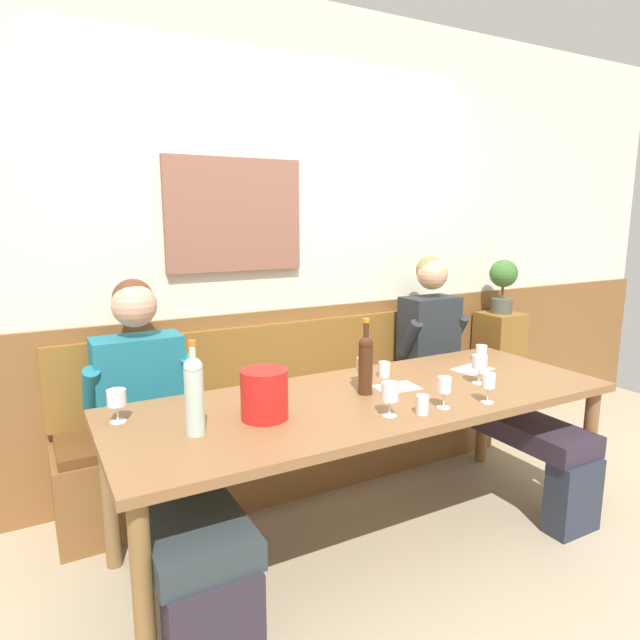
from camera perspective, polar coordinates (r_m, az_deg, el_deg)
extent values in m
cube|color=tan|center=(2.87, 6.19, -22.80)|extent=(6.80, 6.80, 0.02)
cube|color=silver|center=(3.34, -4.13, 7.76)|extent=(6.80, 0.08, 2.80)
cube|color=#875847|center=(3.17, -8.89, 10.78)|extent=(0.80, 0.04, 0.63)
cube|color=brown|center=(3.46, -3.54, -7.19)|extent=(6.80, 0.03, 1.02)
cube|color=brown|center=(3.37, -1.81, -12.90)|extent=(2.72, 0.42, 0.44)
cube|color=brown|center=(3.28, -1.84, -8.99)|extent=(2.66, 0.39, 0.05)
cube|color=brown|center=(3.37, -3.33, -4.01)|extent=(2.72, 0.04, 0.45)
cube|color=brown|center=(2.62, 5.19, -8.30)|extent=(2.42, 0.89, 0.04)
cylinder|color=brown|center=(2.10, -17.99, -25.68)|extent=(0.07, 0.07, 0.70)
cylinder|color=brown|center=(3.28, 26.20, -12.35)|extent=(0.07, 0.07, 0.70)
cylinder|color=brown|center=(2.73, -21.13, -16.67)|extent=(0.07, 0.07, 0.70)
cylinder|color=brown|center=(3.72, 16.66, -8.93)|extent=(0.07, 0.07, 0.70)
cube|color=#2C2531|center=(2.18, -10.96, -29.07)|extent=(0.33, 0.14, 0.38)
cube|color=#2C373B|center=(2.47, -15.13, -17.19)|extent=(0.36, 1.16, 0.11)
cube|color=#1C697B|center=(2.92, -18.37, -6.44)|extent=(0.43, 0.22, 0.50)
sphere|color=tan|center=(2.82, -18.83, 1.47)|extent=(0.22, 0.22, 0.22)
sphere|color=brown|center=(2.84, -18.95, 2.08)|extent=(0.20, 0.20, 0.20)
cylinder|color=#1C697B|center=(2.84, -22.77, -6.80)|extent=(0.08, 0.20, 0.27)
cylinder|color=#1C697B|center=(2.92, -13.82, -5.81)|extent=(0.08, 0.20, 0.27)
cube|color=#272E3D|center=(3.16, 24.91, -16.31)|extent=(0.28, 0.14, 0.38)
cube|color=#2F2634|center=(3.37, 17.96, -9.57)|extent=(0.31, 1.15, 0.11)
cube|color=#252B2E|center=(3.70, 11.29, -1.94)|extent=(0.36, 0.23, 0.56)
sphere|color=tan|center=(3.63, 11.64, 4.70)|extent=(0.20, 0.20, 0.20)
sphere|color=olive|center=(3.64, 11.41, 5.13)|extent=(0.18, 0.18, 0.18)
cylinder|color=#252B2E|center=(3.54, 9.37, -1.91)|extent=(0.08, 0.20, 0.27)
cylinder|color=#252B2E|center=(3.79, 14.00, -1.25)|extent=(0.08, 0.20, 0.27)
cylinder|color=red|center=(2.31, -5.83, -7.72)|extent=(0.20, 0.20, 0.21)
cylinder|color=#B3CDBF|center=(2.18, -12.96, -8.42)|extent=(0.07, 0.07, 0.26)
sphere|color=#B3CDBF|center=(2.14, -13.12, -4.82)|extent=(0.07, 0.07, 0.07)
cylinder|color=#B3CDBF|center=(2.13, -13.17, -3.60)|extent=(0.03, 0.03, 0.08)
cylinder|color=orange|center=(2.12, -13.23, -2.34)|extent=(0.03, 0.03, 0.02)
cylinder|color=#432413|center=(2.61, 4.76, -5.22)|extent=(0.07, 0.07, 0.23)
sphere|color=#432413|center=(2.58, 4.81, -2.46)|extent=(0.07, 0.07, 0.07)
cylinder|color=#432413|center=(2.57, 4.83, -1.28)|extent=(0.03, 0.03, 0.09)
cylinder|color=orange|center=(2.56, 4.85, -0.06)|extent=(0.03, 0.03, 0.02)
cylinder|color=silver|center=(2.80, 4.54, -6.58)|extent=(0.06, 0.06, 0.00)
cylinder|color=silver|center=(2.79, 4.55, -5.98)|extent=(0.01, 0.01, 0.06)
cylinder|color=silver|center=(2.77, 4.57, -4.69)|extent=(0.07, 0.07, 0.07)
cylinder|color=silver|center=(2.91, 16.18, -6.33)|extent=(0.06, 0.06, 0.00)
cylinder|color=silver|center=(2.90, 16.23, -5.57)|extent=(0.01, 0.01, 0.08)
cylinder|color=silver|center=(2.88, 16.30, -4.21)|extent=(0.08, 0.08, 0.07)
cylinder|color=#E7D88A|center=(2.88, 16.28, -4.60)|extent=(0.07, 0.07, 0.03)
cylinder|color=silver|center=(2.38, 7.25, -9.87)|extent=(0.06, 0.06, 0.00)
cylinder|color=silver|center=(2.36, 7.27, -9.08)|extent=(0.01, 0.01, 0.07)
cylinder|color=silver|center=(2.34, 7.32, -7.43)|extent=(0.07, 0.07, 0.08)
cylinder|color=#F0DF80|center=(2.35, 7.30, -8.14)|extent=(0.07, 0.07, 0.02)
cylinder|color=silver|center=(2.44, -20.33, -9.92)|extent=(0.07, 0.07, 0.00)
cylinder|color=silver|center=(2.43, -20.38, -9.12)|extent=(0.01, 0.01, 0.07)
cylinder|color=silver|center=(2.41, -20.49, -7.59)|extent=(0.08, 0.08, 0.07)
cylinder|color=silver|center=(2.63, 17.06, -8.22)|extent=(0.06, 0.06, 0.00)
cylinder|color=silver|center=(2.62, 17.10, -7.46)|extent=(0.01, 0.01, 0.07)
cylinder|color=silver|center=(2.60, 17.18, -6.05)|extent=(0.06, 0.06, 0.06)
cylinder|color=#E3E081|center=(2.60, 17.15, -6.58)|extent=(0.05, 0.05, 0.02)
cylinder|color=silver|center=(2.51, 12.76, -8.90)|extent=(0.06, 0.06, 0.00)
cylinder|color=silver|center=(2.50, 12.80, -8.11)|extent=(0.01, 0.01, 0.07)
cylinder|color=silver|center=(2.48, 12.86, -6.60)|extent=(0.06, 0.06, 0.07)
cylinder|color=#E6E58A|center=(2.49, 12.84, -7.09)|extent=(0.05, 0.05, 0.03)
cylinder|color=silver|center=(3.32, 16.47, -3.36)|extent=(0.06, 0.06, 0.10)
cylinder|color=silver|center=(2.91, 6.71, -5.15)|extent=(0.06, 0.06, 0.08)
cylinder|color=silver|center=(2.41, 10.64, -8.69)|extent=(0.06, 0.06, 0.08)
cube|color=white|center=(2.76, 8.03, -6.96)|extent=(0.22, 0.17, 0.00)
cube|color=white|center=(3.15, 15.63, -4.96)|extent=(0.23, 0.18, 0.00)
cube|color=brown|center=(4.30, 18.04, -5.07)|extent=(0.28, 0.28, 0.88)
cylinder|color=#4D4E41|center=(4.20, 18.43, 1.42)|extent=(0.15, 0.15, 0.11)
cylinder|color=brown|center=(4.18, 18.52, 2.85)|extent=(0.02, 0.02, 0.10)
sphere|color=#3D6E31|center=(4.17, 18.62, 4.63)|extent=(0.20, 0.20, 0.20)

